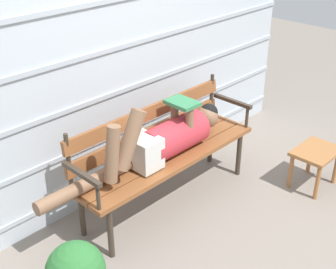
{
  "coord_description": "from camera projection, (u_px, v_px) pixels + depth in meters",
  "views": [
    {
      "loc": [
        -2.26,
        -2.12,
        2.32
      ],
      "look_at": [
        0.0,
        0.07,
        0.64
      ],
      "focal_mm": 49.12,
      "sensor_mm": 36.0,
      "label": 1
    }
  ],
  "objects": [
    {
      "name": "house_siding",
      "position": [
        125.0,
        66.0,
        3.66
      ],
      "size": [
        4.13,
        0.08,
        2.15
      ],
      "color": "#B2BCC6",
      "rests_on": "ground"
    },
    {
      "name": "reclining_person",
      "position": [
        163.0,
        139.0,
        3.54
      ],
      "size": [
        1.72,
        0.27,
        0.55
      ],
      "color": "#B72D38"
    },
    {
      "name": "ground_plane",
      "position": [
        174.0,
        205.0,
        3.83
      ],
      "size": [
        12.0,
        12.0,
        0.0
      ],
      "primitive_type": "plane",
      "color": "gray"
    },
    {
      "name": "footstool",
      "position": [
        316.0,
        157.0,
        3.95
      ],
      "size": [
        0.42,
        0.32,
        0.35
      ],
      "color": "#9E6638",
      "rests_on": "ground"
    },
    {
      "name": "park_bench",
      "position": [
        162.0,
        147.0,
        3.67
      ],
      "size": [
        1.7,
        0.44,
        0.87
      ],
      "color": "brown",
      "rests_on": "ground"
    }
  ]
}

